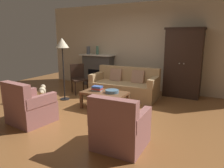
{
  "coord_description": "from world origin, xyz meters",
  "views": [
    {
      "loc": [
        2.44,
        -4.13,
        1.73
      ],
      "look_at": [
        -0.04,
        0.53,
        0.55
      ],
      "focal_mm": 33.97,
      "sensor_mm": 36.0,
      "label": 1
    }
  ],
  "objects_px": {
    "armchair_near_right": "(120,129)",
    "armoire": "(183,63)",
    "mantel_vase_slate": "(88,50)",
    "mantel_vase_jade": "(97,50)",
    "couch": "(125,86)",
    "floor_lamp": "(62,47)",
    "armchair_near_left": "(29,108)",
    "coffee_table": "(105,94)",
    "fruit_bowl": "(112,91)",
    "dog": "(42,91)",
    "book_stack": "(97,88)",
    "fireplace": "(98,70)",
    "side_chair_wooden": "(78,77)"
  },
  "relations": [
    {
      "from": "coffee_table",
      "to": "armchair_near_left",
      "type": "distance_m",
      "value": 1.74
    },
    {
      "from": "couch",
      "to": "mantel_vase_slate",
      "type": "xyz_separation_m",
      "value": [
        -1.88,
        0.94,
        0.94
      ]
    },
    {
      "from": "couch",
      "to": "armchair_near_right",
      "type": "bearing_deg",
      "value": -66.89
    },
    {
      "from": "fireplace",
      "to": "floor_lamp",
      "type": "height_order",
      "value": "floor_lamp"
    },
    {
      "from": "armoire",
      "to": "armchair_near_left",
      "type": "relative_size",
      "value": 2.26
    },
    {
      "from": "book_stack",
      "to": "side_chair_wooden",
      "type": "relative_size",
      "value": 0.29
    },
    {
      "from": "armoire",
      "to": "fruit_bowl",
      "type": "distance_m",
      "value": 2.44
    },
    {
      "from": "armchair_near_left",
      "to": "dog",
      "type": "relative_size",
      "value": 1.84
    },
    {
      "from": "book_stack",
      "to": "floor_lamp",
      "type": "bearing_deg",
      "value": 173.86
    },
    {
      "from": "armchair_near_left",
      "to": "coffee_table",
      "type": "bearing_deg",
      "value": 58.37
    },
    {
      "from": "coffee_table",
      "to": "side_chair_wooden",
      "type": "relative_size",
      "value": 1.22
    },
    {
      "from": "couch",
      "to": "fruit_bowl",
      "type": "height_order",
      "value": "couch"
    },
    {
      "from": "fireplace",
      "to": "armchair_near_left",
      "type": "bearing_deg",
      "value": -80.86
    },
    {
      "from": "coffee_table",
      "to": "floor_lamp",
      "type": "distance_m",
      "value": 1.77
    },
    {
      "from": "armchair_near_right",
      "to": "floor_lamp",
      "type": "xyz_separation_m",
      "value": [
        -2.53,
        1.65,
        1.16
      ]
    },
    {
      "from": "fireplace",
      "to": "mantel_vase_jade",
      "type": "height_order",
      "value": "mantel_vase_jade"
    },
    {
      "from": "fruit_bowl",
      "to": "floor_lamp",
      "type": "height_order",
      "value": "floor_lamp"
    },
    {
      "from": "coffee_table",
      "to": "mantel_vase_jade",
      "type": "distance_m",
      "value": 2.73
    },
    {
      "from": "armoire",
      "to": "fruit_bowl",
      "type": "relative_size",
      "value": 6.12
    },
    {
      "from": "mantel_vase_slate",
      "to": "fireplace",
      "type": "bearing_deg",
      "value": 2.7
    },
    {
      "from": "armoire",
      "to": "mantel_vase_jade",
      "type": "bearing_deg",
      "value": 178.83
    },
    {
      "from": "armchair_near_right",
      "to": "side_chair_wooden",
      "type": "xyz_separation_m",
      "value": [
        -2.64,
        2.46,
        0.2
      ]
    },
    {
      "from": "fruit_bowl",
      "to": "dog",
      "type": "relative_size",
      "value": 0.68
    },
    {
      "from": "coffee_table",
      "to": "fruit_bowl",
      "type": "xyz_separation_m",
      "value": [
        0.2,
        0.02,
        0.09
      ]
    },
    {
      "from": "coffee_table",
      "to": "armchair_near_right",
      "type": "height_order",
      "value": "armchair_near_right"
    },
    {
      "from": "armoire",
      "to": "armchair_near_left",
      "type": "height_order",
      "value": "armoire"
    },
    {
      "from": "armchair_near_right",
      "to": "armoire",
      "type": "bearing_deg",
      "value": 85.08
    },
    {
      "from": "fireplace",
      "to": "side_chair_wooden",
      "type": "relative_size",
      "value": 1.4
    },
    {
      "from": "coffee_table",
      "to": "floor_lamp",
      "type": "xyz_separation_m",
      "value": [
        -1.38,
        0.14,
        1.11
      ]
    },
    {
      "from": "armoire",
      "to": "floor_lamp",
      "type": "distance_m",
      "value": 3.45
    },
    {
      "from": "book_stack",
      "to": "couch",
      "type": "bearing_deg",
      "value": 78.89
    },
    {
      "from": "floor_lamp",
      "to": "armchair_near_left",
      "type": "bearing_deg",
      "value": -74.03
    },
    {
      "from": "armchair_near_left",
      "to": "side_chair_wooden",
      "type": "relative_size",
      "value": 0.98
    },
    {
      "from": "coffee_table",
      "to": "dog",
      "type": "bearing_deg",
      "value": -175.34
    },
    {
      "from": "mantel_vase_slate",
      "to": "mantel_vase_jade",
      "type": "xyz_separation_m",
      "value": [
        0.38,
        0.0,
        0.01
      ]
    },
    {
      "from": "book_stack",
      "to": "floor_lamp",
      "type": "height_order",
      "value": "floor_lamp"
    },
    {
      "from": "fireplace",
      "to": "floor_lamp",
      "type": "relative_size",
      "value": 0.74
    },
    {
      "from": "armoire",
      "to": "mantel_vase_slate",
      "type": "relative_size",
      "value": 7.25
    },
    {
      "from": "fireplace",
      "to": "side_chair_wooden",
      "type": "bearing_deg",
      "value": -89.66
    },
    {
      "from": "fireplace",
      "to": "mantel_vase_slate",
      "type": "bearing_deg",
      "value": -177.3
    },
    {
      "from": "fireplace",
      "to": "armchair_near_left",
      "type": "distance_m",
      "value": 3.65
    },
    {
      "from": "dog",
      "to": "armchair_near_right",
      "type": "bearing_deg",
      "value": -23.82
    },
    {
      "from": "armchair_near_left",
      "to": "fruit_bowl",
      "type": "bearing_deg",
      "value": 53.46
    },
    {
      "from": "armoire",
      "to": "couch",
      "type": "height_order",
      "value": "armoire"
    },
    {
      "from": "book_stack",
      "to": "mantel_vase_jade",
      "type": "bearing_deg",
      "value": 121.53
    },
    {
      "from": "armchair_near_left",
      "to": "mantel_vase_slate",
      "type": "bearing_deg",
      "value": 104.99
    },
    {
      "from": "mantel_vase_jade",
      "to": "armchair_near_left",
      "type": "relative_size",
      "value": 0.33
    },
    {
      "from": "fruit_bowl",
      "to": "armchair_near_right",
      "type": "xyz_separation_m",
      "value": [
        0.95,
        -1.53,
        -0.14
      ]
    },
    {
      "from": "fruit_bowl",
      "to": "couch",
      "type": "bearing_deg",
      "value": 99.34
    },
    {
      "from": "coffee_table",
      "to": "mantel_vase_slate",
      "type": "bearing_deg",
      "value": 131.8
    }
  ]
}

